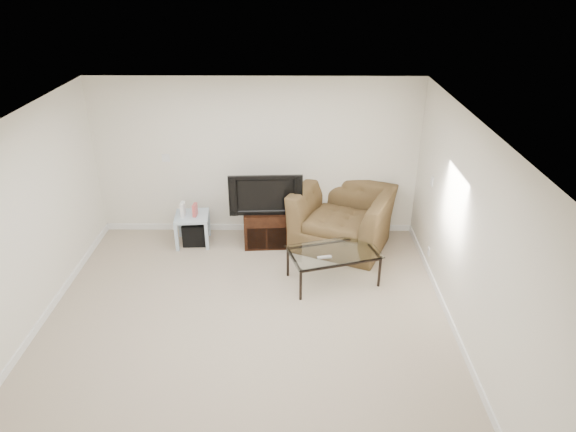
{
  "coord_description": "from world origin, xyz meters",
  "views": [
    {
      "loc": [
        0.56,
        -4.98,
        3.98
      ],
      "look_at": [
        0.5,
        1.2,
        0.9
      ],
      "focal_mm": 32.0,
      "sensor_mm": 36.0,
      "label": 1
    }
  ],
  "objects_px": {
    "television": "(266,193)",
    "coffee_table": "(333,266)",
    "side_table": "(193,229)",
    "tv_stand": "(266,227)",
    "recliner": "(342,208)",
    "subwoofer": "(195,232)"
  },
  "relations": [
    {
      "from": "coffee_table",
      "to": "side_table",
      "type": "bearing_deg",
      "value": 153.51
    },
    {
      "from": "tv_stand",
      "to": "recliner",
      "type": "xyz_separation_m",
      "value": [
        1.16,
        0.0,
        0.33
      ]
    },
    {
      "from": "television",
      "to": "coffee_table",
      "type": "relative_size",
      "value": 0.85
    },
    {
      "from": "subwoofer",
      "to": "recliner",
      "type": "height_order",
      "value": "recliner"
    },
    {
      "from": "recliner",
      "to": "coffee_table",
      "type": "xyz_separation_m",
      "value": [
        -0.2,
        -1.05,
        -0.38
      ]
    },
    {
      "from": "television",
      "to": "recliner",
      "type": "distance_m",
      "value": 1.19
    },
    {
      "from": "television",
      "to": "recliner",
      "type": "relative_size",
      "value": 0.72
    },
    {
      "from": "tv_stand",
      "to": "subwoofer",
      "type": "distance_m",
      "value": 1.12
    },
    {
      "from": "tv_stand",
      "to": "subwoofer",
      "type": "relative_size",
      "value": 1.89
    },
    {
      "from": "side_table",
      "to": "coffee_table",
      "type": "bearing_deg",
      "value": -26.49
    },
    {
      "from": "side_table",
      "to": "television",
      "type": "bearing_deg",
      "value": -1.41
    },
    {
      "from": "television",
      "to": "subwoofer",
      "type": "xyz_separation_m",
      "value": [
        -1.12,
        0.05,
        -0.71
      ]
    },
    {
      "from": "side_table",
      "to": "coffee_table",
      "type": "distance_m",
      "value": 2.35
    },
    {
      "from": "side_table",
      "to": "subwoofer",
      "type": "distance_m",
      "value": 0.08
    },
    {
      "from": "television",
      "to": "subwoofer",
      "type": "relative_size",
      "value": 2.81
    },
    {
      "from": "tv_stand",
      "to": "television",
      "type": "distance_m",
      "value": 0.6
    },
    {
      "from": "side_table",
      "to": "subwoofer",
      "type": "xyz_separation_m",
      "value": [
        0.03,
        0.02,
        -0.07
      ]
    },
    {
      "from": "subwoofer",
      "to": "coffee_table",
      "type": "relative_size",
      "value": 0.3
    },
    {
      "from": "television",
      "to": "coffee_table",
      "type": "height_order",
      "value": "television"
    },
    {
      "from": "subwoofer",
      "to": "coffee_table",
      "type": "distance_m",
      "value": 2.34
    },
    {
      "from": "tv_stand",
      "to": "side_table",
      "type": "distance_m",
      "value": 1.15
    },
    {
      "from": "television",
      "to": "subwoofer",
      "type": "height_order",
      "value": "television"
    }
  ]
}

